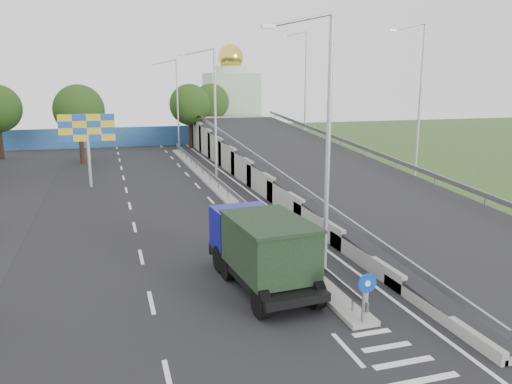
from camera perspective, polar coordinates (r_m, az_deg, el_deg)
name	(u,v)px	position (r m, az deg, el deg)	size (l,w,h in m)	color
ground	(401,362)	(15.63, 16.29, -18.14)	(160.00, 160.00, 0.00)	#2D4C1E
road_surface	(186,206)	(32.43, -7.96, -1.60)	(26.00, 90.00, 0.04)	black
median	(218,189)	(36.77, -4.32, 0.33)	(1.00, 44.00, 0.20)	gray
overpass_ramp	(313,162)	(38.74, 6.55, 3.39)	(10.00, 50.00, 3.50)	gray
median_guardrail	(218,181)	(36.64, -4.34, 1.32)	(0.09, 44.00, 0.71)	gray
sign_bollard	(366,298)	(16.80, 12.42, -11.70)	(0.64, 0.23, 1.67)	black
lamp_post_near	(324,137)	(18.92, 7.75, 6.24)	(2.74, 0.18, 10.08)	#B2B5B7
lamp_post_mid	(213,109)	(37.98, -4.97, 9.40)	(2.74, 0.18, 10.08)	#B2B5B7
lamp_post_far	(176,100)	(57.68, -9.15, 10.34)	(2.74, 0.18, 10.08)	#B2B5B7
blue_wall	(137,137)	(63.57, -13.44, 6.18)	(30.00, 0.50, 2.40)	navy
church	(231,99)	(73.33, -2.86, 10.52)	(7.00, 7.00, 13.80)	#B2CCAD
billboard	(87,132)	(39.30, -18.74, 6.52)	(4.00, 0.24, 5.50)	#B2B5B7
tree_left_mid	(79,110)	(51.23, -19.58, 8.82)	(4.80, 4.80, 7.60)	black
tree_median_far	(190,105)	(59.96, -7.58, 9.86)	(4.80, 4.80, 7.60)	black
tree_ramp_far	(211,102)	(67.57, -5.16, 10.20)	(4.80, 4.80, 7.60)	black
dump_truck	(261,246)	(19.40, 0.56, -6.24)	(2.96, 6.75, 2.90)	black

